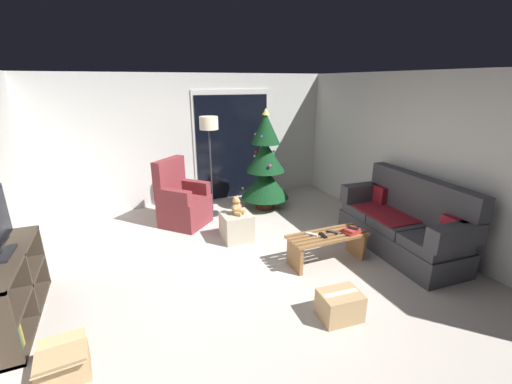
{
  "coord_description": "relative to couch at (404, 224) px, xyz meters",
  "views": [
    {
      "loc": [
        -1.33,
        -3.45,
        2.35
      ],
      "look_at": [
        0.4,
        0.7,
        0.85
      ],
      "focal_mm": 23.36,
      "sensor_mm": 36.0,
      "label": 1
    }
  ],
  "objects": [
    {
      "name": "armchair",
      "position": [
        -2.77,
        2.15,
        0.0
      ],
      "size": [
        0.97,
        0.97,
        1.13
      ],
      "color": "maroon",
      "rests_on": "ground"
    },
    {
      "name": "ottoman",
      "position": [
        -2.11,
        1.24,
        -0.19
      ],
      "size": [
        0.44,
        0.44,
        0.42
      ],
      "primitive_type": "cube",
      "color": "#B2A893",
      "rests_on": "ground"
    },
    {
      "name": "couch",
      "position": [
        0.0,
        0.0,
        0.0
      ],
      "size": [
        0.88,
        1.98,
        1.08
      ],
      "color": "#3D3D42",
      "rests_on": "ground"
    },
    {
      "name": "teddy_bear_honey",
      "position": [
        -2.11,
        1.23,
        0.14
      ],
      "size": [
        0.21,
        0.22,
        0.29
      ],
      "color": "tan",
      "rests_on": "ottoman"
    },
    {
      "name": "wall_back",
      "position": [
        -2.32,
        3.28,
        0.85
      ],
      "size": [
        5.72,
        0.12,
        2.5
      ],
      "primitive_type": "cube",
      "color": "silver",
      "rests_on": "ground"
    },
    {
      "name": "remote_white",
      "position": [
        -1.42,
        0.19,
        0.02
      ],
      "size": [
        0.13,
        0.15,
        0.02
      ],
      "primitive_type": "cube",
      "rotation": [
        0.0,
        0.0,
        0.69
      ],
      "color": "silver",
      "rests_on": "coffee_table"
    },
    {
      "name": "christmas_tree",
      "position": [
        -1.15,
        2.32,
        0.44
      ],
      "size": [
        0.91,
        0.91,
        1.9
      ],
      "color": "#4C1E19",
      "rests_on": "ground"
    },
    {
      "name": "cell_phone",
      "position": [
        -0.87,
        0.04,
        0.07
      ],
      "size": [
        0.14,
        0.16,
        0.01
      ],
      "primitive_type": "cube",
      "rotation": [
        0.0,
        0.0,
        0.57
      ],
      "color": "black",
      "rests_on": "book_stack"
    },
    {
      "name": "wall_right",
      "position": [
        0.54,
        0.22,
        0.85
      ],
      "size": [
        0.12,
        6.0,
        2.5
      ],
      "primitive_type": "cube",
      "color": "silver",
      "rests_on": "ground"
    },
    {
      "name": "patio_door_frame",
      "position": [
        -1.49,
        3.21,
        0.7
      ],
      "size": [
        1.6,
        0.02,
        2.2
      ],
      "primitive_type": "cube",
      "color": "silver",
      "rests_on": "ground"
    },
    {
      "name": "book_stack",
      "position": [
        -0.89,
        0.05,
        0.04
      ],
      "size": [
        0.25,
        0.23,
        0.06
      ],
      "color": "#A32D28",
      "rests_on": "coffee_table"
    },
    {
      "name": "coffee_table",
      "position": [
        -1.21,
        0.12,
        -0.13
      ],
      "size": [
        1.1,
        0.4,
        0.41
      ],
      "color": "olive",
      "rests_on": "ground"
    },
    {
      "name": "cardboard_box_open_near_shelf",
      "position": [
        -4.29,
        -0.65,
        -0.27
      ],
      "size": [
        0.41,
        0.47,
        0.29
      ],
      "color": "tan",
      "rests_on": "ground"
    },
    {
      "name": "floor_lamp",
      "position": [
        -2.18,
        2.37,
        1.11
      ],
      "size": [
        0.32,
        0.32,
        1.78
      ],
      "color": "#2D2D30",
      "rests_on": "ground"
    },
    {
      "name": "cardboard_box_taped_mid_floor",
      "position": [
        -1.73,
        -0.89,
        -0.25
      ],
      "size": [
        0.44,
        0.35,
        0.3
      ],
      "color": "tan",
      "rests_on": "ground"
    },
    {
      "name": "teddy_bear_chestnut_by_tree",
      "position": [
        -1.77,
        2.15,
        -0.28
      ],
      "size": [
        0.21,
        0.21,
        0.29
      ],
      "color": "brown",
      "rests_on": "ground"
    },
    {
      "name": "ground_plane",
      "position": [
        -2.32,
        0.22,
        -0.4
      ],
      "size": [
        7.0,
        7.0,
        0.0
      ],
      "primitive_type": "plane",
      "color": "#BCB2A8"
    },
    {
      "name": "media_shelf",
      "position": [
        -4.85,
        0.26,
        -0.04
      ],
      "size": [
        0.4,
        1.4,
        0.76
      ],
      "color": "#382D23",
      "rests_on": "ground"
    },
    {
      "name": "remote_graphite",
      "position": [
        -1.13,
        0.14,
        0.02
      ],
      "size": [
        0.13,
        0.15,
        0.02
      ],
      "primitive_type": "cube",
      "rotation": [
        0.0,
        0.0,
        0.67
      ],
      "color": "#333338",
      "rests_on": "coffee_table"
    },
    {
      "name": "remote_black",
      "position": [
        -1.3,
        0.1,
        0.02
      ],
      "size": [
        0.06,
        0.16,
        0.02
      ],
      "primitive_type": "cube",
      "rotation": [
        0.0,
        0.0,
        6.19
      ],
      "color": "black",
      "rests_on": "coffee_table"
    },
    {
      "name": "patio_door_glass",
      "position": [
        -1.49,
        3.19,
        0.65
      ],
      "size": [
        1.5,
        0.02,
        2.1
      ],
      "primitive_type": "cube",
      "color": "black",
      "rests_on": "ground"
    }
  ]
}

